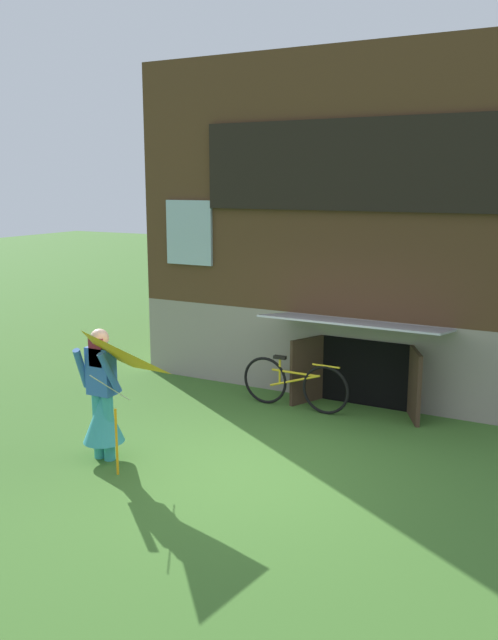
# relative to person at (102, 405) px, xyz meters

# --- Properties ---
(ground_plane) EXTENTS (60.00, 60.00, 0.00)m
(ground_plane) POSITION_rel_person_xyz_m (1.80, 0.59, -0.71)
(ground_plane) COLOR #3D6B28
(log_house) EXTENTS (7.41, 5.68, 5.44)m
(log_house) POSITION_rel_person_xyz_m (1.80, 5.87, 2.01)
(log_house) COLOR gray
(log_house) RESTS_ON ground_plane
(person) EXTENTS (0.61, 0.53, 1.69)m
(person) POSITION_rel_person_xyz_m (0.00, 0.00, 0.00)
(person) COLOR teal
(person) RESTS_ON ground_plane
(kite) EXTENTS (1.18, 1.21, 1.66)m
(kite) POSITION_rel_person_xyz_m (0.25, -0.59, 0.64)
(kite) COLOR orange
(kite) RESTS_ON ground_plane
(bicycle_yellow) EXTENTS (1.78, 0.09, 0.81)m
(bicycle_yellow) POSITION_rel_person_xyz_m (1.32, 2.91, -0.32)
(bicycle_yellow) COLOR black
(bicycle_yellow) RESTS_ON ground_plane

